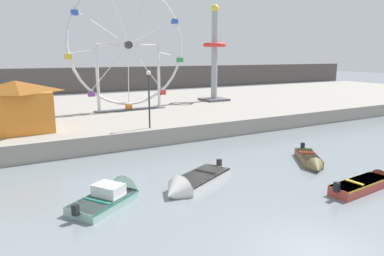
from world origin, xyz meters
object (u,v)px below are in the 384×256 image
(motorboat_faded_red, at_px, (367,183))
(motorboat_olive_wood, at_px, (311,161))
(carnival_booth_orange_canopy, at_px, (17,106))
(promenade_lamp_near, at_px, (149,91))
(motorboat_seafoam, at_px, (115,195))
(motorboat_white_red_stripe, at_px, (191,184))
(ferris_wheel_white_frame, at_px, (128,47))
(drop_tower_steel_tower, at_px, (214,58))

(motorboat_faded_red, height_order, motorboat_olive_wood, motorboat_faded_red)
(carnival_booth_orange_canopy, xyz_separation_m, promenade_lamp_near, (8.33, -3.10, 0.86))
(motorboat_seafoam, height_order, motorboat_white_red_stripe, motorboat_seafoam)
(ferris_wheel_white_frame, relative_size, carnival_booth_orange_canopy, 2.50)
(motorboat_white_red_stripe, bearing_deg, drop_tower_steel_tower, -151.90)
(motorboat_seafoam, height_order, motorboat_olive_wood, motorboat_seafoam)
(promenade_lamp_near, bearing_deg, motorboat_seafoam, -121.64)
(motorboat_faded_red, relative_size, carnival_booth_orange_canopy, 1.01)
(motorboat_seafoam, bearing_deg, motorboat_white_red_stripe, -41.00)
(drop_tower_steel_tower, bearing_deg, ferris_wheel_white_frame, -169.12)
(motorboat_olive_wood, height_order, drop_tower_steel_tower, drop_tower_steel_tower)
(motorboat_olive_wood, height_order, motorboat_white_red_stripe, motorboat_white_red_stripe)
(motorboat_faded_red, distance_m, motorboat_white_red_stripe, 8.70)
(motorboat_white_red_stripe, relative_size, promenade_lamp_near, 1.13)
(motorboat_olive_wood, bearing_deg, motorboat_faded_red, 28.10)
(motorboat_white_red_stripe, distance_m, drop_tower_steel_tower, 25.43)
(motorboat_faded_red, distance_m, drop_tower_steel_tower, 25.89)
(motorboat_faded_red, height_order, promenade_lamp_near, promenade_lamp_near)
(motorboat_white_red_stripe, xyz_separation_m, ferris_wheel_white_frame, (3.33, 18.06, 6.91))
(motorboat_seafoam, xyz_separation_m, motorboat_white_red_stripe, (3.67, -0.47, -0.00))
(motorboat_white_red_stripe, relative_size, carnival_booth_orange_canopy, 0.99)
(motorboat_white_red_stripe, relative_size, drop_tower_steel_tower, 0.43)
(promenade_lamp_near, bearing_deg, motorboat_olive_wood, -54.37)
(motorboat_faded_red, height_order, drop_tower_steel_tower, drop_tower_steel_tower)
(motorboat_olive_wood, height_order, ferris_wheel_white_frame, ferris_wheel_white_frame)
(motorboat_faded_red, xyz_separation_m, promenade_lamp_near, (-6.07, 13.14, 3.67))
(motorboat_olive_wood, bearing_deg, carnival_booth_orange_canopy, -94.65)
(motorboat_olive_wood, bearing_deg, ferris_wheel_white_frame, -130.46)
(motorboat_white_red_stripe, height_order, drop_tower_steel_tower, drop_tower_steel_tower)
(motorboat_seafoam, relative_size, carnival_booth_orange_canopy, 0.85)
(motorboat_faded_red, bearing_deg, ferris_wheel_white_frame, 96.30)
(drop_tower_steel_tower, distance_m, carnival_booth_orange_canopy, 22.77)
(ferris_wheel_white_frame, bearing_deg, motorboat_seafoam, -111.72)
(motorboat_white_red_stripe, height_order, promenade_lamp_near, promenade_lamp_near)
(drop_tower_steel_tower, bearing_deg, carnival_booth_orange_canopy, -159.04)
(motorboat_seafoam, bearing_deg, motorboat_olive_wood, -36.59)
(motorboat_olive_wood, relative_size, promenade_lamp_near, 0.93)
(drop_tower_steel_tower, height_order, carnival_booth_orange_canopy, drop_tower_steel_tower)
(motorboat_faded_red, height_order, ferris_wheel_white_frame, ferris_wheel_white_frame)
(motorboat_olive_wood, relative_size, drop_tower_steel_tower, 0.36)
(motorboat_white_red_stripe, bearing_deg, motorboat_seafoam, -33.83)
(carnival_booth_orange_canopy, bearing_deg, promenade_lamp_near, -22.40)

